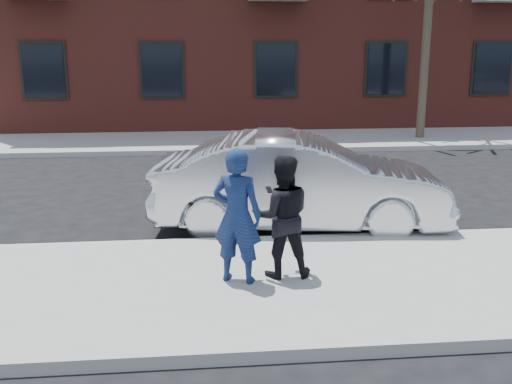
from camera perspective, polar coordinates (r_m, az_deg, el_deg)
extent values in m
plane|color=black|center=(8.44, 12.84, -8.18)|extent=(100.00, 100.00, 0.00)
cube|color=gray|center=(8.19, 13.42, -8.35)|extent=(50.00, 3.50, 0.15)
cube|color=#999691|center=(9.80, 10.04, -4.37)|extent=(50.00, 0.10, 0.15)
cube|color=gray|center=(19.06, 2.24, 4.94)|extent=(50.00, 3.50, 0.15)
cube|color=#999691|center=(17.31, 3.06, 3.97)|extent=(50.00, 0.10, 0.15)
cube|color=black|center=(20.92, -19.59, 10.83)|extent=(1.30, 0.06, 1.70)
cube|color=black|center=(21.35, 12.29, 11.37)|extent=(1.30, 0.06, 1.70)
cylinder|color=#31261D|center=(19.72, 15.72, 11.10)|extent=(0.26, 0.26, 4.20)
imported|color=#B7BABF|center=(10.21, 4.19, 0.90)|extent=(5.14, 2.33, 1.63)
imported|color=navy|center=(7.55, -1.81, -2.28)|extent=(0.75, 0.62, 1.75)
cube|color=black|center=(7.65, -1.69, 1.35)|extent=(0.11, 0.14, 0.08)
imported|color=black|center=(7.75, 2.48, -2.34)|extent=(0.79, 0.62, 1.61)
cube|color=black|center=(7.83, 1.25, 0.22)|extent=(0.09, 0.14, 0.06)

